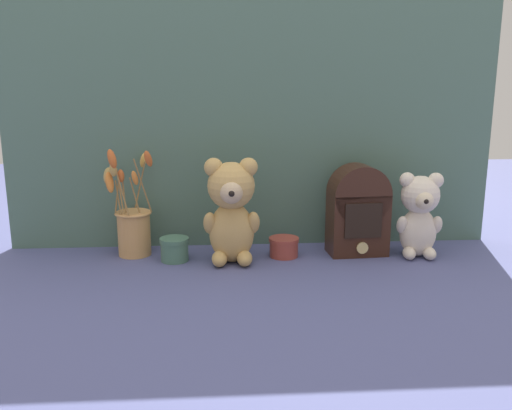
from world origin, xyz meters
TOP-DOWN VIEW (x-y plane):
  - ground_plane at (0.00, 0.00)m, footprint 4.00×4.00m
  - backdrop_wall at (0.00, 0.17)m, footprint 1.50×0.02m
  - teddy_bear_large at (-0.07, -0.01)m, footprint 0.16×0.15m
  - teddy_bear_medium at (0.48, 0.00)m, footprint 0.14×0.13m
  - flower_vase at (-0.36, 0.07)m, footprint 0.16×0.15m
  - vintage_radio at (0.31, 0.04)m, footprint 0.18×0.11m
  - decorative_tin_tall at (-0.24, 0.01)m, footprint 0.08×0.08m
  - decorative_tin_short at (0.08, 0.03)m, footprint 0.09×0.09m

SIDE VIEW (x-z plane):
  - ground_plane at x=0.00m, z-range 0.00..0.00m
  - decorative_tin_short at x=0.08m, z-range 0.00..0.06m
  - decorative_tin_tall at x=-0.24m, z-range 0.00..0.07m
  - flower_vase at x=-0.36m, z-range -0.07..0.26m
  - teddy_bear_medium at x=0.48m, z-range 0.01..0.26m
  - vintage_radio at x=0.31m, z-range 0.00..0.27m
  - teddy_bear_large at x=-0.07m, z-range 0.01..0.31m
  - backdrop_wall at x=0.00m, z-range 0.00..0.80m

